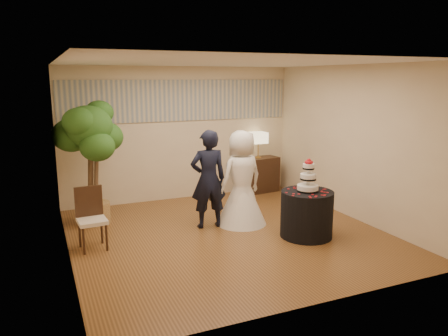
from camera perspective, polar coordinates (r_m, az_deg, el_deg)
name	(u,v)px	position (r m, az deg, el deg)	size (l,w,h in m)	color
floor	(228,234)	(7.37, 0.52, -8.67)	(5.00, 5.00, 0.00)	brown
ceiling	(228,62)	(6.91, 0.57, 13.65)	(5.00, 5.00, 0.00)	white
wall_back	(180,134)	(9.32, -5.71, 4.47)	(5.00, 0.06, 2.80)	beige
wall_front	(321,187)	(4.87, 12.55, -2.43)	(5.00, 0.06, 2.80)	beige
wall_left	(63,164)	(6.43, -20.28, 0.52)	(0.06, 5.00, 2.80)	beige
wall_right	(353,143)	(8.33, 16.51, 3.18)	(0.06, 5.00, 2.80)	beige
mural_border	(180,100)	(9.24, -5.76, 8.77)	(4.90, 0.02, 0.85)	#A1A196
groom	(208,179)	(7.50, -2.06, -1.48)	(0.62, 0.41, 1.71)	black
bride	(242,178)	(7.67, 2.33, -1.29)	(0.89, 0.89, 1.68)	white
cake_table	(307,214)	(7.30, 10.74, -5.92)	(0.85, 0.85, 0.76)	black
wedding_cake	(308,175)	(7.13, 10.94, -0.91)	(0.35, 0.35, 0.54)	white
console	(258,175)	(9.95, 4.43, -0.91)	(0.95, 0.42, 0.79)	#301D11
table_lamp	(258,145)	(9.82, 4.49, 3.00)	(0.33, 0.33, 0.58)	beige
ficus_tree	(90,163)	(7.97, -17.09, 0.67)	(1.06, 1.06, 2.22)	#2A591C
side_chair	(92,219)	(6.92, -16.86, -6.42)	(0.43, 0.45, 0.94)	#301D11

